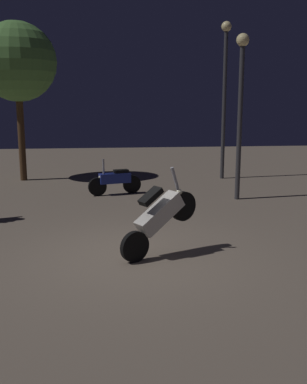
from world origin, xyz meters
The scene contains 6 objects.
ground_plane centered at (0.00, 0.00, 0.00)m, with size 40.00×40.00×0.00m, color #756656.
motorcycle_white_foreground centered at (0.45, 0.04, 0.74)m, with size 1.49×0.91×1.63m.
motorcycle_blue_parked_left centered at (-0.20, 5.72, 0.44)m, with size 1.63×0.54×1.11m.
streetlamp_near centered at (3.32, 4.66, 2.97)m, with size 0.36×0.36×4.63m.
streetlamp_far centered at (3.82, 8.25, 3.48)m, with size 0.36×0.36×5.55m.
tree_left_bg centered at (-3.44, 8.68, 4.13)m, with size 2.72×2.72×5.51m.
Camera 1 is at (-0.53, -7.77, 2.79)m, focal length 41.84 mm.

